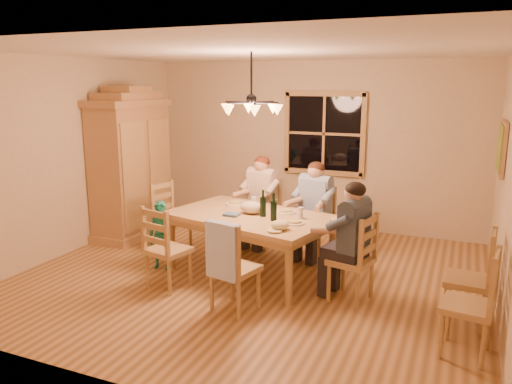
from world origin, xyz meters
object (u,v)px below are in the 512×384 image
at_px(chandelier, 251,107).
at_px(armoire, 131,168).
at_px(wine_bottle_a, 263,203).
at_px(chair_far_left, 261,226).
at_px(adult_plaid_man, 315,198).
at_px(child, 161,235).
at_px(chair_far_right, 314,237).
at_px(wine_bottle_b, 274,207).
at_px(dining_table, 250,222).
at_px(adult_woman, 261,190).
at_px(chair_end_right, 350,274).
at_px(chair_end_left, 173,231).
at_px(chair_spare_back, 466,295).
at_px(chair_near_left, 169,262).
at_px(adult_slate_man, 353,227).
at_px(chair_near_right, 235,282).
at_px(chair_spare_front, 466,322).

xyz_separation_m(chandelier, armoire, (-2.42, 0.90, -1.02)).
bearing_deg(wine_bottle_a, armoire, 162.39).
height_order(chair_far_left, adult_plaid_man, adult_plaid_man).
bearing_deg(armoire, child, -41.43).
height_order(chair_far_right, wine_bottle_b, wine_bottle_b).
relative_size(armoire, chair_far_left, 2.32).
relative_size(dining_table, adult_plaid_man, 2.52).
height_order(chandelier, adult_woman, chandelier).
relative_size(chair_end_right, adult_plaid_man, 1.13).
height_order(chair_end_left, chair_spare_back, same).
height_order(chair_near_left, adult_plaid_man, adult_plaid_man).
height_order(chair_end_left, chair_end_right, same).
height_order(chair_far_right, chair_end_left, same).
xyz_separation_m(adult_plaid_man, chair_spare_back, (1.93, -1.24, -0.54)).
bearing_deg(wine_bottle_a, chair_end_right, -13.94).
distance_m(adult_slate_man, child, 2.47).
bearing_deg(chair_spare_back, chair_end_left, 83.80).
height_order(chair_far_right, wine_bottle_a, wine_bottle_a).
xyz_separation_m(chair_far_right, adult_woman, (-0.86, 0.20, 0.54)).
height_order(chair_near_left, wine_bottle_a, wine_bottle_a).
xyz_separation_m(chair_end_left, child, (0.23, -0.63, 0.14)).
bearing_deg(child, chair_far_left, 48.26).
distance_m(dining_table, wine_bottle_b, 0.47).
relative_size(armoire, dining_table, 1.05).
bearing_deg(armoire, wine_bottle_b, -18.91).
xyz_separation_m(armoire, chair_far_left, (2.08, 0.24, -0.75)).
bearing_deg(chair_far_left, chair_end_right, 153.43).
xyz_separation_m(chair_far_right, wine_bottle_a, (-0.41, -0.84, 0.62)).
xyz_separation_m(chair_near_right, adult_plaid_man, (0.31, 1.84, 0.54)).
bearing_deg(chair_spare_back, dining_table, 85.08).
height_order(chair_end_right, adult_plaid_man, adult_plaid_man).
bearing_deg(chandelier, adult_plaid_man, 61.16).
bearing_deg(armoire, chair_near_left, -43.57).
height_order(chandelier, chair_near_left, chandelier).
relative_size(chair_far_left, chair_spare_front, 1.00).
height_order(chandelier, chair_far_left, chandelier).
bearing_deg(adult_woman, chair_far_right, -180.00).
distance_m(dining_table, chair_spare_front, 2.75).
bearing_deg(chair_near_right, chair_spare_back, 28.12).
xyz_separation_m(chair_far_left, wine_bottle_a, (0.45, -1.04, 0.62)).
relative_size(armoire, chair_end_right, 2.32).
bearing_deg(wine_bottle_a, chair_spare_back, -9.54).
height_order(adult_slate_man, child, adult_slate_man).
bearing_deg(chair_far_left, wine_bottle_a, 126.34).
xyz_separation_m(chair_far_left, adult_woman, (-0.00, -0.00, 0.54)).
height_order(dining_table, chair_end_left, chair_end_left).
xyz_separation_m(adult_woman, wine_bottle_a, (0.45, -1.04, 0.08)).
height_order(adult_woman, chair_spare_back, adult_woman).
xyz_separation_m(armoire, chair_far_right, (2.94, 0.04, -0.75)).
bearing_deg(chair_near_left, chair_end_right, 26.57).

